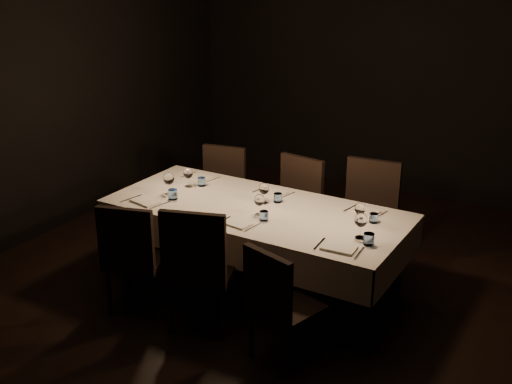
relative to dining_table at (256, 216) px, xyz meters
The scene contains 14 objects.
room 0.81m from the dining_table, ahead, with size 5.01×6.01×3.01m.
dining_table is the anchor object (origin of this frame).
chair_near_left 1.06m from the dining_table, 128.81° to the right, with size 0.57×0.57×0.95m.
place_setting_near_left 0.85m from the dining_table, 164.97° to the right, with size 0.38×0.42×0.20m.
chair_near_center 0.78m from the dining_table, 93.46° to the right, with size 0.63×0.63×1.03m.
place_setting_near_center 0.28m from the dining_table, 63.53° to the right, with size 0.33×0.40×0.18m.
chair_near_right 1.10m from the dining_table, 51.31° to the right, with size 0.54×0.54×0.90m.
place_setting_near_right 1.02m from the dining_table, 12.49° to the right, with size 0.37×0.42×0.20m.
chair_far_left 1.17m from the dining_table, 138.75° to the left, with size 0.53×0.53×0.94m.
place_setting_far_left 0.82m from the dining_table, 164.41° to the left, with size 0.34×0.40×0.18m.
chair_far_center 0.75m from the dining_table, 91.49° to the left, with size 0.53×0.53×0.97m.
place_setting_far_center 0.26m from the dining_table, 86.70° to the left, with size 0.35×0.40×0.18m.
chair_far_right 1.08m from the dining_table, 50.85° to the left, with size 0.54×0.54×1.02m.
place_setting_far_right 0.91m from the dining_table, 13.92° to the left, with size 0.33×0.40×0.18m.
Camera 1 is at (2.53, -4.27, 2.77)m, focal length 45.00 mm.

